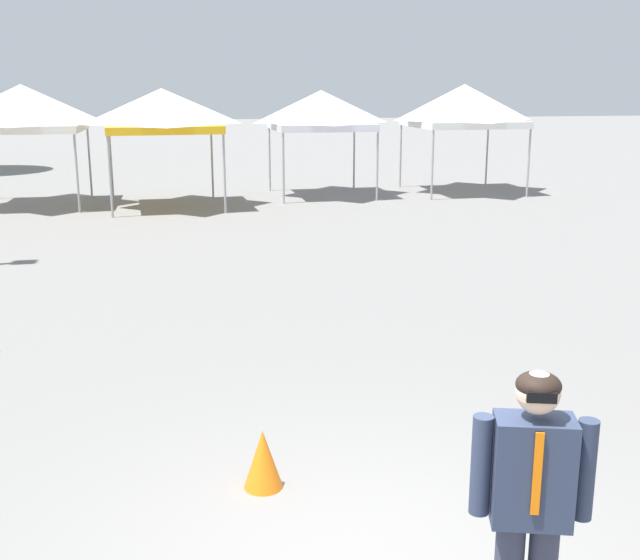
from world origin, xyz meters
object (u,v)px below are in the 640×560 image
Objects in this scene: canopy_tent_behind_center at (162,110)px; person_foreground at (530,502)px; canopy_tent_behind_right at (22,108)px; canopy_tent_far_right at (321,110)px; traffic_cone_near_barrier at (263,459)px; canopy_tent_center at (464,106)px.

person_foreground is (1.67, -17.83, -1.50)m from canopy_tent_behind_center.
canopy_tent_far_right is (8.11, 0.36, -0.12)m from canopy_tent_behind_right.
person_foreground is at bearing -84.65° from canopy_tent_behind_center.
traffic_cone_near_barrier is (-3.98, -16.84, -2.22)m from canopy_tent_far_right.
canopy_tent_far_right reaches higher than person_foreground.
canopy_tent_behind_center is (3.60, -0.98, -0.05)m from canopy_tent_behind_right.
canopy_tent_behind_right is 17.15m from traffic_cone_near_barrier.
canopy_tent_behind_right is at bearing -177.47° from canopy_tent_far_right.
canopy_tent_behind_center reaches higher than traffic_cone_near_barrier.
canopy_tent_behind_right is 1.03× the size of canopy_tent_behind_center.
canopy_tent_far_right is (4.50, 1.34, -0.07)m from canopy_tent_behind_center.
traffic_cone_near_barrier is (-8.31, -16.78, -2.32)m from canopy_tent_center.
traffic_cone_near_barrier is at bearing -88.06° from canopy_tent_behind_center.
canopy_tent_far_right reaches higher than traffic_cone_near_barrier.
canopy_tent_behind_center is at bearing 91.94° from traffic_cone_near_barrier.
canopy_tent_far_right is 6.05× the size of traffic_cone_near_barrier.
person_foreground is (-7.17, -19.11, -1.54)m from canopy_tent_center.
canopy_tent_far_right is at bearing 81.59° from person_foreground.
canopy_tent_behind_center is 1.02× the size of canopy_tent_far_right.
canopy_tent_behind_right is 19.60m from person_foreground.
traffic_cone_near_barrier is (0.52, -15.50, -2.29)m from canopy_tent_behind_center.
canopy_tent_behind_center reaches higher than person_foreground.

